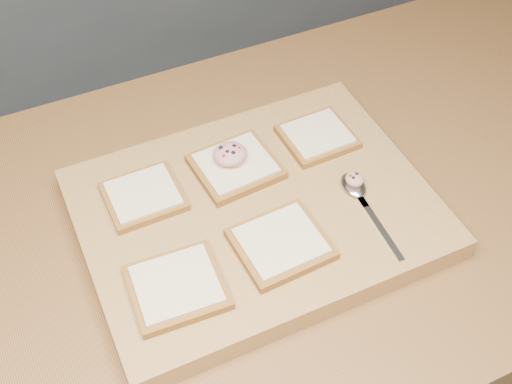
% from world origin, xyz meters
% --- Properties ---
extents(island_counter, '(2.00, 0.80, 0.90)m').
position_xyz_m(island_counter, '(0.00, 0.00, 0.45)').
color(island_counter, slate).
rests_on(island_counter, ground).
extents(back_counter, '(3.60, 0.62, 0.94)m').
position_xyz_m(back_counter, '(0.00, 1.43, 0.47)').
color(back_counter, slate).
rests_on(back_counter, ground).
extents(cutting_board, '(0.53, 0.41, 0.04)m').
position_xyz_m(cutting_board, '(0.08, -0.02, 0.92)').
color(cutting_board, tan).
rests_on(cutting_board, island_counter).
extents(bread_far_left, '(0.12, 0.11, 0.02)m').
position_xyz_m(bread_far_left, '(-0.08, 0.06, 0.95)').
color(bread_far_left, olive).
rests_on(bread_far_left, cutting_board).
extents(bread_far_center, '(0.14, 0.13, 0.02)m').
position_xyz_m(bread_far_center, '(0.08, 0.06, 0.95)').
color(bread_far_center, olive).
rests_on(bread_far_center, cutting_board).
extents(bread_far_right, '(0.12, 0.11, 0.02)m').
position_xyz_m(bread_far_right, '(0.23, 0.06, 0.95)').
color(bread_far_right, olive).
rests_on(bread_far_right, cutting_board).
extents(bread_near_left, '(0.13, 0.12, 0.02)m').
position_xyz_m(bread_near_left, '(-0.09, -0.12, 0.95)').
color(bread_near_left, olive).
rests_on(bread_near_left, cutting_board).
extents(bread_near_center, '(0.13, 0.12, 0.02)m').
position_xyz_m(bread_near_center, '(0.08, -0.11, 0.95)').
color(bread_near_center, olive).
rests_on(bread_near_center, cutting_board).
extents(tuna_salad_dollop, '(0.05, 0.05, 0.03)m').
position_xyz_m(tuna_salad_dollop, '(0.07, 0.07, 0.97)').
color(tuna_salad_dollop, tan).
rests_on(tuna_salad_dollop, bread_far_center).
extents(spoon, '(0.04, 0.18, 0.01)m').
position_xyz_m(spoon, '(0.23, -0.07, 0.95)').
color(spoon, silver).
rests_on(spoon, cutting_board).
extents(spoon_salad, '(0.03, 0.03, 0.02)m').
position_xyz_m(spoon_salad, '(0.23, -0.06, 0.96)').
color(spoon_salad, tan).
rests_on(spoon_salad, spoon).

